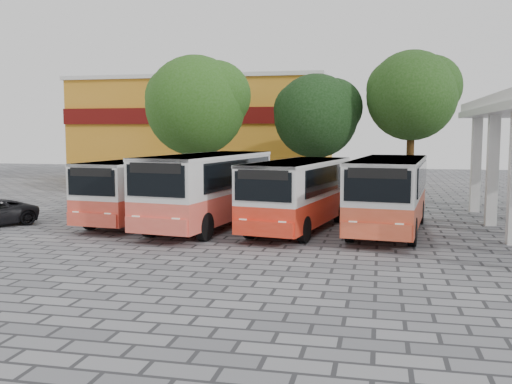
% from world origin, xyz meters
% --- Properties ---
extents(ground, '(90.00, 90.00, 0.00)m').
position_xyz_m(ground, '(0.00, 0.00, 0.00)').
color(ground, '#5C5C61').
rests_on(ground, ground).
extents(shophouse_block, '(20.40, 10.40, 8.30)m').
position_xyz_m(shophouse_block, '(-11.00, 25.99, 4.16)').
color(shophouse_block, orange).
rests_on(shophouse_block, ground).
extents(bus_far_left, '(3.16, 7.88, 2.76)m').
position_xyz_m(bus_far_left, '(-7.10, 3.85, 1.60)').
color(bus_far_left, '#E64A34').
rests_on(bus_far_left, ground).
extents(bus_centre_left, '(3.75, 8.79, 3.06)m').
position_xyz_m(bus_centre_left, '(-3.81, 2.99, 1.77)').
color(bus_centre_left, '#F05845').
rests_on(bus_centre_left, ground).
extents(bus_centre_right, '(3.71, 8.16, 2.82)m').
position_xyz_m(bus_centre_right, '(-0.05, 3.23, 1.63)').
color(bus_centre_right, red).
rests_on(bus_centre_right, ground).
extents(bus_far_right, '(3.39, 8.38, 2.94)m').
position_xyz_m(bus_far_right, '(3.55, 3.53, 1.70)').
color(bus_far_right, '#E95330').
rests_on(bus_far_right, ground).
extents(tree_left, '(6.26, 5.96, 8.53)m').
position_xyz_m(tree_left, '(-7.58, 13.11, 5.74)').
color(tree_left, '#322615').
rests_on(tree_left, ground).
extents(tree_middle, '(5.35, 5.09, 7.50)m').
position_xyz_m(tree_middle, '(-0.64, 15.21, 5.12)').
color(tree_middle, black).
rests_on(tree_middle, ground).
extents(tree_right, '(5.51, 5.25, 8.74)m').
position_xyz_m(tree_right, '(4.96, 15.25, 6.28)').
color(tree_right, '#4A2E12').
rests_on(tree_right, ground).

